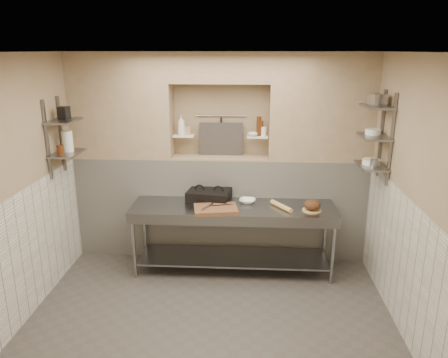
# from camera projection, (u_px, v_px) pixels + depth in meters

# --- Properties ---
(floor) EXTENTS (4.00, 3.90, 0.10)m
(floor) POSITION_uv_depth(u_px,v_px,m) (210.00, 327.00, 4.71)
(floor) COLOR #46413E
(floor) RESTS_ON ground
(ceiling) EXTENTS (4.00, 3.90, 0.10)m
(ceiling) POSITION_uv_depth(u_px,v_px,m) (207.00, 46.00, 3.88)
(ceiling) COLOR silver
(ceiling) RESTS_ON ground
(wall_left) EXTENTS (0.10, 3.90, 2.80)m
(wall_left) POSITION_uv_depth(u_px,v_px,m) (7.00, 196.00, 4.41)
(wall_left) COLOR tan
(wall_left) RESTS_ON ground
(wall_right) EXTENTS (0.10, 3.90, 2.80)m
(wall_right) POSITION_uv_depth(u_px,v_px,m) (421.00, 204.00, 4.18)
(wall_right) COLOR tan
(wall_right) RESTS_ON ground
(wall_back) EXTENTS (4.00, 0.10, 2.80)m
(wall_back) POSITION_uv_depth(u_px,v_px,m) (222.00, 154.00, 6.21)
(wall_back) COLOR tan
(wall_back) RESTS_ON ground
(wall_front) EXTENTS (4.00, 0.10, 2.80)m
(wall_front) POSITION_uv_depth(u_px,v_px,m) (174.00, 321.00, 2.38)
(wall_front) COLOR tan
(wall_front) RESTS_ON ground
(backwall_lower) EXTENTS (4.00, 0.40, 1.40)m
(backwall_lower) POSITION_uv_depth(u_px,v_px,m) (221.00, 206.00, 6.17)
(backwall_lower) COLOR white
(backwall_lower) RESTS_ON floor
(alcove_sill) EXTENTS (1.30, 0.40, 0.02)m
(alcove_sill) POSITION_uv_depth(u_px,v_px,m) (220.00, 157.00, 5.97)
(alcove_sill) COLOR tan
(alcove_sill) RESTS_ON backwall_lower
(backwall_pillar_left) EXTENTS (1.35, 0.40, 1.40)m
(backwall_pillar_left) POSITION_uv_depth(u_px,v_px,m) (122.00, 106.00, 5.85)
(backwall_pillar_left) COLOR tan
(backwall_pillar_left) RESTS_ON backwall_lower
(backwall_pillar_right) EXTENTS (1.35, 0.40, 1.40)m
(backwall_pillar_right) POSITION_uv_depth(u_px,v_px,m) (321.00, 107.00, 5.69)
(backwall_pillar_right) COLOR tan
(backwall_pillar_right) RESTS_ON backwall_lower
(backwall_header) EXTENTS (1.30, 0.40, 0.40)m
(backwall_header) POSITION_uv_depth(u_px,v_px,m) (220.00, 67.00, 5.63)
(backwall_header) COLOR tan
(backwall_header) RESTS_ON backwall_lower
(wainscot_left) EXTENTS (0.02, 3.90, 1.40)m
(wainscot_left) POSITION_uv_depth(u_px,v_px,m) (22.00, 259.00, 4.61)
(wainscot_left) COLOR white
(wainscot_left) RESTS_ON floor
(wainscot_right) EXTENTS (0.02, 3.90, 1.40)m
(wainscot_right) POSITION_uv_depth(u_px,v_px,m) (406.00, 270.00, 4.38)
(wainscot_right) COLOR white
(wainscot_right) RESTS_ON floor
(alcove_shelf_left) EXTENTS (0.28, 0.16, 0.02)m
(alcove_shelf_left) POSITION_uv_depth(u_px,v_px,m) (184.00, 136.00, 5.91)
(alcove_shelf_left) COLOR white
(alcove_shelf_left) RESTS_ON backwall_lower
(alcove_shelf_right) EXTENTS (0.28, 0.16, 0.02)m
(alcove_shelf_right) POSITION_uv_depth(u_px,v_px,m) (258.00, 137.00, 5.86)
(alcove_shelf_right) COLOR white
(alcove_shelf_right) RESTS_ON backwall_lower
(utensil_rail) EXTENTS (0.70, 0.02, 0.02)m
(utensil_rail) POSITION_uv_depth(u_px,v_px,m) (221.00, 116.00, 5.98)
(utensil_rail) COLOR gray
(utensil_rail) RESTS_ON wall_back
(hanging_steel) EXTENTS (0.02, 0.02, 0.30)m
(hanging_steel) POSITION_uv_depth(u_px,v_px,m) (221.00, 128.00, 6.01)
(hanging_steel) COLOR black
(hanging_steel) RESTS_ON utensil_rail
(splash_panel) EXTENTS (0.60, 0.08, 0.45)m
(splash_panel) POSITION_uv_depth(u_px,v_px,m) (221.00, 139.00, 6.00)
(splash_panel) COLOR #383330
(splash_panel) RESTS_ON alcove_sill
(shelf_rail_left_a) EXTENTS (0.03, 0.03, 0.95)m
(shelf_rail_left_a) POSITION_uv_depth(u_px,v_px,m) (61.00, 134.00, 5.49)
(shelf_rail_left_a) COLOR slate
(shelf_rail_left_a) RESTS_ON wall_left
(shelf_rail_left_b) EXTENTS (0.03, 0.03, 0.95)m
(shelf_rail_left_b) POSITION_uv_depth(u_px,v_px,m) (47.00, 140.00, 5.11)
(shelf_rail_left_b) COLOR slate
(shelf_rail_left_b) RESTS_ON wall_left
(wall_shelf_left_lower) EXTENTS (0.30, 0.50, 0.02)m
(wall_shelf_left_lower) POSITION_uv_depth(u_px,v_px,m) (67.00, 153.00, 5.35)
(wall_shelf_left_lower) COLOR slate
(wall_shelf_left_lower) RESTS_ON wall_left
(wall_shelf_left_upper) EXTENTS (0.30, 0.50, 0.03)m
(wall_shelf_left_upper) POSITION_uv_depth(u_px,v_px,m) (64.00, 121.00, 5.24)
(wall_shelf_left_upper) COLOR slate
(wall_shelf_left_upper) RESTS_ON wall_left
(shelf_rail_right_a) EXTENTS (0.03, 0.03, 1.05)m
(shelf_rail_right_a) POSITION_uv_depth(u_px,v_px,m) (381.00, 134.00, 5.25)
(shelf_rail_right_a) COLOR slate
(shelf_rail_right_a) RESTS_ON wall_right
(shelf_rail_right_b) EXTENTS (0.03, 0.03, 1.05)m
(shelf_rail_right_b) POSITION_uv_depth(u_px,v_px,m) (391.00, 140.00, 4.87)
(shelf_rail_right_b) COLOR slate
(shelf_rail_right_b) RESTS_ON wall_right
(wall_shelf_right_lower) EXTENTS (0.30, 0.50, 0.02)m
(wall_shelf_right_lower) POSITION_uv_depth(u_px,v_px,m) (371.00, 166.00, 5.17)
(wall_shelf_right_lower) COLOR slate
(wall_shelf_right_lower) RESTS_ON wall_right
(wall_shelf_right_mid) EXTENTS (0.30, 0.50, 0.02)m
(wall_shelf_right_mid) POSITION_uv_depth(u_px,v_px,m) (374.00, 137.00, 5.07)
(wall_shelf_right_mid) COLOR slate
(wall_shelf_right_mid) RESTS_ON wall_right
(wall_shelf_right_upper) EXTENTS (0.30, 0.50, 0.03)m
(wall_shelf_right_upper) POSITION_uv_depth(u_px,v_px,m) (377.00, 106.00, 4.97)
(wall_shelf_right_upper) COLOR slate
(wall_shelf_right_upper) RESTS_ON wall_right
(prep_table) EXTENTS (2.60, 0.70, 0.90)m
(prep_table) POSITION_uv_depth(u_px,v_px,m) (233.00, 225.00, 5.63)
(prep_table) COLOR gray
(prep_table) RESTS_ON floor
(panini_press) EXTENTS (0.60, 0.47, 0.15)m
(panini_press) POSITION_uv_depth(u_px,v_px,m) (209.00, 195.00, 5.75)
(panini_press) COLOR black
(panini_press) RESTS_ON prep_table
(cutting_board) EXTENTS (0.58, 0.45, 0.05)m
(cutting_board) POSITION_uv_depth(u_px,v_px,m) (216.00, 209.00, 5.40)
(cutting_board) COLOR brown
(cutting_board) RESTS_ON prep_table
(knife_blade) EXTENTS (0.27, 0.11, 0.01)m
(knife_blade) POSITION_uv_depth(u_px,v_px,m) (222.00, 205.00, 5.47)
(knife_blade) COLOR gray
(knife_blade) RESTS_ON cutting_board
(tongs) EXTENTS (0.14, 0.25, 0.02)m
(tongs) POSITION_uv_depth(u_px,v_px,m) (207.00, 207.00, 5.39)
(tongs) COLOR gray
(tongs) RESTS_ON cutting_board
(mixing_bowl) EXTENTS (0.24, 0.24, 0.05)m
(mixing_bowl) POSITION_uv_depth(u_px,v_px,m) (247.00, 201.00, 5.69)
(mixing_bowl) COLOR white
(mixing_bowl) RESTS_ON prep_table
(rolling_pin) EXTENTS (0.27, 0.37, 0.06)m
(rolling_pin) POSITION_uv_depth(u_px,v_px,m) (281.00, 206.00, 5.49)
(rolling_pin) COLOR #DDB872
(rolling_pin) RESTS_ON prep_table
(bread_board) EXTENTS (0.24, 0.24, 0.01)m
(bread_board) POSITION_uv_depth(u_px,v_px,m) (312.00, 210.00, 5.42)
(bread_board) COLOR #DDB872
(bread_board) RESTS_ON prep_table
(bread_loaf) EXTENTS (0.21, 0.21, 0.12)m
(bread_loaf) POSITION_uv_depth(u_px,v_px,m) (312.00, 205.00, 5.40)
(bread_loaf) COLOR #4C2D19
(bread_loaf) RESTS_ON bread_board
(bottle_soap) EXTENTS (0.11, 0.11, 0.27)m
(bottle_soap) POSITION_uv_depth(u_px,v_px,m) (181.00, 125.00, 5.86)
(bottle_soap) COLOR white
(bottle_soap) RESTS_ON alcove_shelf_left
(jar_alcove) EXTENTS (0.08, 0.08, 0.11)m
(jar_alcove) POSITION_uv_depth(u_px,v_px,m) (188.00, 131.00, 5.90)
(jar_alcove) COLOR tan
(jar_alcove) RESTS_ON alcove_shelf_left
(bowl_alcove) EXTENTS (0.15, 0.15, 0.04)m
(bowl_alcove) POSITION_uv_depth(u_px,v_px,m) (253.00, 134.00, 5.82)
(bowl_alcove) COLOR white
(bowl_alcove) RESTS_ON alcove_shelf_right
(condiment_a) EXTENTS (0.05, 0.05, 0.20)m
(condiment_a) POSITION_uv_depth(u_px,v_px,m) (261.00, 128.00, 5.81)
(condiment_a) COLOR #45200D
(condiment_a) RESTS_ON alcove_shelf_right
(condiment_b) EXTENTS (0.06, 0.06, 0.26)m
(condiment_b) POSITION_uv_depth(u_px,v_px,m) (259.00, 126.00, 5.83)
(condiment_b) COLOR #45200D
(condiment_b) RESTS_ON alcove_shelf_right
(condiment_c) EXTENTS (0.07, 0.07, 0.12)m
(condiment_c) POSITION_uv_depth(u_px,v_px,m) (264.00, 131.00, 5.81)
(condiment_c) COLOR white
(condiment_c) RESTS_ON alcove_shelf_right
(jug_left) EXTENTS (0.13, 0.13, 0.26)m
(jug_left) POSITION_uv_depth(u_px,v_px,m) (68.00, 141.00, 5.36)
(jug_left) COLOR white
(jug_left) RESTS_ON wall_shelf_left_lower
(jar_left) EXTENTS (0.08, 0.08, 0.13)m
(jar_left) POSITION_uv_depth(u_px,v_px,m) (61.00, 150.00, 5.16)
(jar_left) COLOR #45200D
(jar_left) RESTS_ON wall_shelf_left_lower
(box_left_upper) EXTENTS (0.13, 0.13, 0.15)m
(box_left_upper) POSITION_uv_depth(u_px,v_px,m) (64.00, 113.00, 5.25)
(box_left_upper) COLOR black
(box_left_upper) RESTS_ON wall_shelf_left_upper
(bowl_right) EXTENTS (0.21, 0.21, 0.06)m
(bowl_right) POSITION_uv_depth(u_px,v_px,m) (371.00, 162.00, 5.17)
(bowl_right) COLOR white
(bowl_right) RESTS_ON wall_shelf_right_lower
(canister_right) EXTENTS (0.09, 0.09, 0.09)m
(canister_right) POSITION_uv_depth(u_px,v_px,m) (374.00, 163.00, 5.05)
(canister_right) COLOR gray
(canister_right) RESTS_ON wall_shelf_right_lower
(bowl_right_mid) EXTENTS (0.18, 0.18, 0.07)m
(bowl_right_mid) POSITION_uv_depth(u_px,v_px,m) (373.00, 132.00, 5.12)
(bowl_right_mid) COLOR white
(bowl_right_mid) RESTS_ON wall_shelf_right_mid
(basket_right) EXTENTS (0.21, 0.23, 0.13)m
(basket_right) POSITION_uv_depth(u_px,v_px,m) (377.00, 99.00, 4.98)
(basket_right) COLOR gray
(basket_right) RESTS_ON wall_shelf_right_upper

